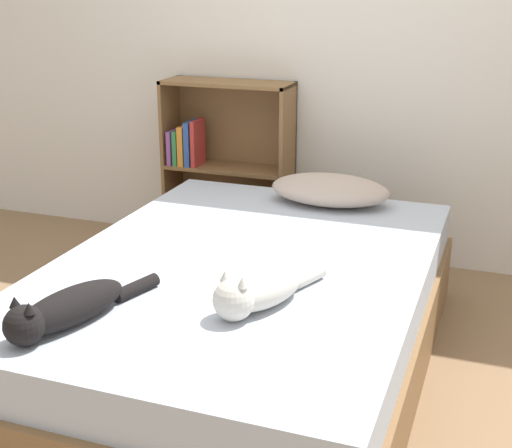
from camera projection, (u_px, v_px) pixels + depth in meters
ground_plane at (243, 368)px, 2.94m from camera, size 8.00×8.00×0.00m
wall_back at (338, 32)px, 3.80m from camera, size 8.00×0.06×2.50m
bed at (243, 316)px, 2.87m from camera, size 1.44×2.06×0.48m
pillow at (330, 190)px, 3.45m from camera, size 0.58×0.34×0.14m
cat_light at (259, 290)px, 2.37m from camera, size 0.29×0.51×0.16m
cat_dark at (64, 309)px, 2.24m from camera, size 0.26×0.59×0.15m
bookshelf at (226, 163)px, 4.12m from camera, size 0.73×0.26×0.98m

